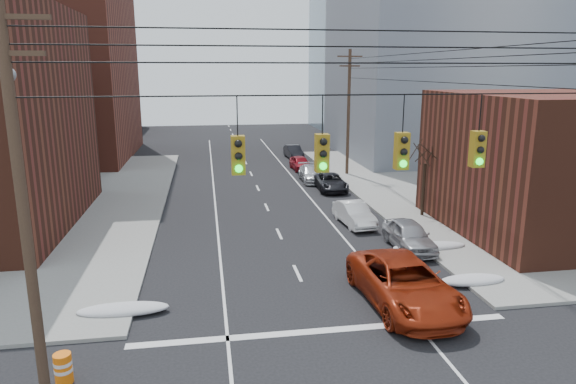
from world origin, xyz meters
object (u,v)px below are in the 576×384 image
object	(u,v)px
lot_car_b	(64,187)
construction_barrel	(63,368)
parked_car_d	(311,174)
lot_car_a	(16,220)
red_pickup	(404,284)
parked_car_f	(293,152)
parked_car_c	(331,182)
lot_car_d	(28,188)
parked_car_e	(300,163)
parked_car_b	(354,214)
parked_car_a	(409,235)

from	to	relation	value
lot_car_b	construction_barrel	xyz separation A→B (m)	(6.00, -24.55, -0.32)
parked_car_d	lot_car_a	world-z (taller)	lot_car_a
red_pickup	parked_car_f	size ratio (longest dim) A/B	1.59
parked_car_c	lot_car_b	world-z (taller)	lot_car_b
red_pickup	lot_car_b	bearing A→B (deg)	128.03
red_pickup	lot_car_b	distance (m)	27.86
red_pickup	construction_barrel	bearing A→B (deg)	-166.93
lot_car_d	parked_car_d	bearing A→B (deg)	-105.95
lot_car_d	red_pickup	bearing A→B (deg)	-158.73
parked_car_f	parked_car_d	bearing A→B (deg)	-96.10
parked_car_e	parked_car_b	bearing A→B (deg)	-92.97
lot_car_b	lot_car_d	size ratio (longest dim) A/B	1.24
parked_car_b	construction_barrel	bearing A→B (deg)	-137.43
lot_car_a	lot_car_b	size ratio (longest dim) A/B	0.79
parked_car_f	lot_car_b	distance (m)	24.69
parked_car_a	lot_car_d	bearing A→B (deg)	148.13
lot_car_a	construction_barrel	world-z (taller)	lot_car_a
red_pickup	parked_car_f	xyz separation A→B (m)	(1.68, 35.90, -0.23)
red_pickup	parked_car_e	size ratio (longest dim) A/B	1.71
lot_car_b	parked_car_f	bearing A→B (deg)	-66.30
parked_car_f	parked_car_c	bearing A→B (deg)	-92.50
parked_car_e	lot_car_d	bearing A→B (deg)	-163.07
parked_car_b	lot_car_b	size ratio (longest dim) A/B	0.88
parked_car_a	lot_car_d	size ratio (longest dim) A/B	1.16
parked_car_b	parked_car_e	bearing A→B (deg)	85.28
lot_car_a	parked_car_c	bearing A→B (deg)	-57.27
parked_car_f	lot_car_a	distance (m)	30.96
parked_car_b	lot_car_d	world-z (taller)	lot_car_d
red_pickup	parked_car_e	bearing A→B (deg)	85.14
lot_car_d	parked_car_e	bearing A→B (deg)	-93.11
parked_car_a	red_pickup	bearing A→B (deg)	-113.15
parked_car_a	parked_car_c	distance (m)	14.09
parked_car_a	parked_car_f	distance (m)	29.63
parked_car_f	lot_car_d	bearing A→B (deg)	-150.29
parked_car_a	parked_car_c	xyz separation A→B (m)	(-0.77, 14.07, -0.11)
parked_car_b	parked_car_d	bearing A→B (deg)	85.28
parked_car_b	parked_car_e	world-z (taller)	parked_car_b
parked_car_a	lot_car_b	bearing A→B (deg)	145.15
parked_car_a	parked_car_f	size ratio (longest dim) A/B	1.07
parked_car_c	lot_car_b	xyz separation A→B (m)	(-20.12, 0.79, 0.16)
parked_car_d	lot_car_b	xyz separation A→B (m)	(-19.30, -2.73, 0.15)
red_pickup	parked_car_c	world-z (taller)	red_pickup
parked_car_b	parked_car_d	size ratio (longest dim) A/B	0.92
parked_car_e	lot_car_a	distance (m)	25.82
parked_car_e	construction_barrel	world-z (taller)	parked_car_e
parked_car_b	parked_car_f	size ratio (longest dim) A/B	1.01
lot_car_b	parked_car_e	bearing A→B (deg)	-80.62
parked_car_c	construction_barrel	xyz separation A→B (m)	(-14.13, -23.76, -0.16)
lot_car_b	construction_barrel	distance (m)	25.28
red_pickup	parked_car_b	size ratio (longest dim) A/B	1.58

